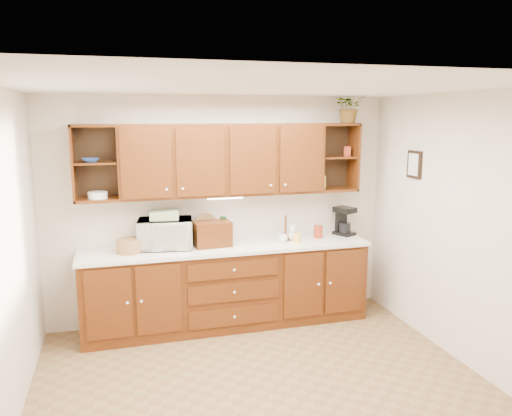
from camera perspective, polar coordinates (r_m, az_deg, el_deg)
floor at (r=4.68m, az=0.95°, el=-19.97°), size 4.00×4.00×0.00m
ceiling at (r=4.04m, az=1.06°, el=13.72°), size 4.00×4.00×0.00m
back_wall at (r=5.83m, az=-3.97°, el=-0.14°), size 4.00×0.00×4.00m
left_wall at (r=4.09m, az=-27.05°, el=-5.87°), size 0.00×3.50×3.50m
right_wall at (r=5.11m, az=23.03°, el=-2.48°), size 0.00×3.50×3.50m
base_cabinets at (r=5.77m, az=-3.24°, el=-9.00°), size 3.20×0.60×0.90m
countertop at (r=5.62m, az=-3.27°, el=-4.51°), size 3.24×0.64×0.04m
upper_cabinets at (r=5.60m, az=-3.61°, el=5.54°), size 3.20×0.33×0.80m
undercabinet_light at (r=5.60m, az=-3.54°, el=1.18°), size 0.40×0.05×0.02m
framed_picture at (r=5.73m, az=17.65°, el=4.76°), size 0.03×0.24×0.30m
wicker_basket at (r=5.48m, az=-14.29°, el=-4.21°), size 0.32×0.32×0.15m
microwave at (r=5.56m, az=-10.33°, el=-2.90°), size 0.63×0.47×0.32m
towel_stack at (r=5.52m, az=-10.40°, el=-0.80°), size 0.34×0.27×0.09m
wine_bottle at (r=5.71m, az=-3.74°, el=-2.50°), size 0.08×0.08×0.31m
woven_tray at (r=5.79m, az=-5.73°, el=-3.80°), size 0.35×0.22×0.34m
bread_box at (r=5.57m, az=-5.01°, el=-2.96°), size 0.42×0.28×0.28m
mug_tree at (r=5.85m, az=3.39°, el=-3.25°), size 0.26×0.26×0.30m
canister_red at (r=6.00m, az=7.10°, el=-2.71°), size 0.14×0.14×0.15m
canister_white at (r=5.89m, az=4.16°, el=-2.77°), size 0.10×0.10×0.17m
canister_yellow at (r=5.75m, az=4.72°, el=-3.44°), size 0.10×0.10×0.10m
coffee_maker at (r=6.19m, az=9.99°, el=-1.50°), size 0.27×0.30×0.34m
bowl_stack at (r=5.45m, az=-18.38°, el=5.21°), size 0.21×0.21×0.04m
plate_stack at (r=5.48m, az=-17.64°, el=1.41°), size 0.24×0.24×0.07m
pantry_box_yellow at (r=5.98m, az=7.50°, el=2.93°), size 0.10×0.09×0.15m
pantry_box_red at (r=6.07m, az=10.37°, el=6.40°), size 0.10×0.09×0.12m
potted_plant at (r=6.03m, az=10.68°, el=11.31°), size 0.43×0.40×0.38m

